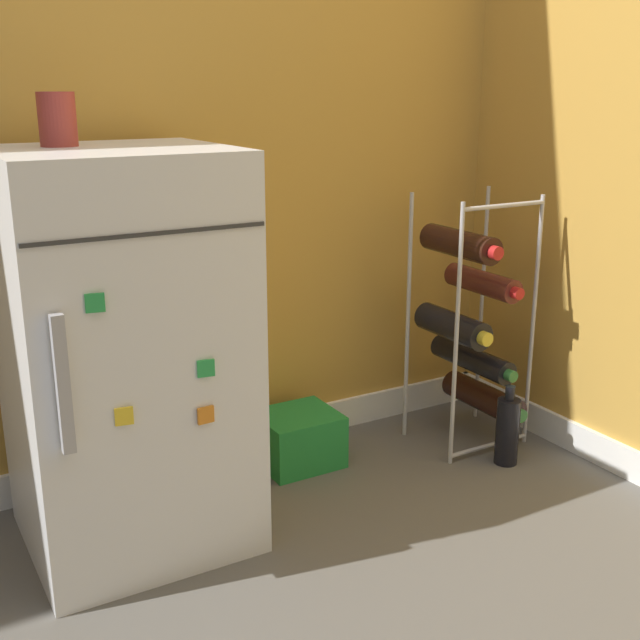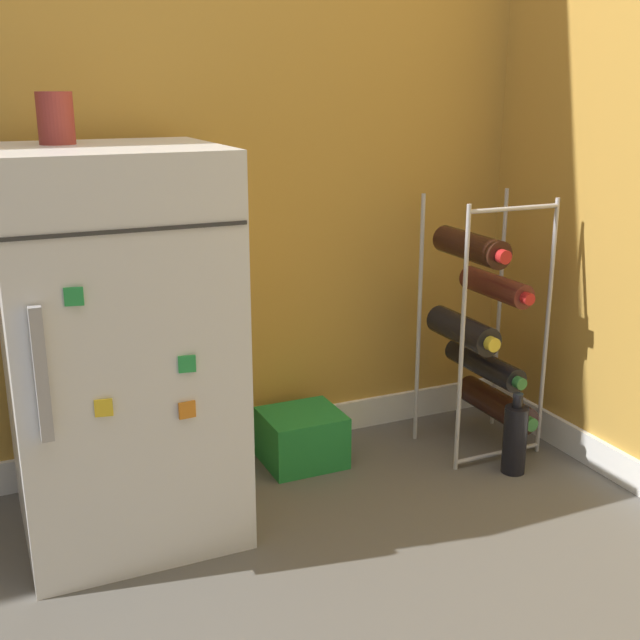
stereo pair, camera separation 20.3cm
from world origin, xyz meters
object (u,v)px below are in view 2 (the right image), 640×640
at_px(mini_fridge, 118,347).
at_px(loose_bottle_floor, 515,439).
at_px(soda_box, 302,438).
at_px(fridge_top_cup, 56,118).
at_px(wine_rack, 483,332).

bearing_deg(mini_fridge, loose_bottle_floor, -8.92).
xyz_separation_m(soda_box, fridge_top_cup, (-0.59, -0.05, 0.88)).
distance_m(mini_fridge, loose_bottle_floor, 1.08).
xyz_separation_m(wine_rack, loose_bottle_floor, (-0.01, -0.18, -0.25)).
bearing_deg(mini_fridge, wine_rack, 1.37).
bearing_deg(soda_box, wine_rack, -11.95).
height_order(soda_box, loose_bottle_floor, loose_bottle_floor).
height_order(soda_box, fridge_top_cup, fridge_top_cup).
bearing_deg(fridge_top_cup, wine_rack, -2.91).
bearing_deg(loose_bottle_floor, soda_box, 150.04).
relative_size(mini_fridge, fridge_top_cup, 8.14).
bearing_deg(loose_bottle_floor, mini_fridge, 171.08).
bearing_deg(wine_rack, soda_box, 168.05).
distance_m(fridge_top_cup, loose_bottle_floor, 1.41).
xyz_separation_m(mini_fridge, soda_box, (0.51, 0.13, -0.38)).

